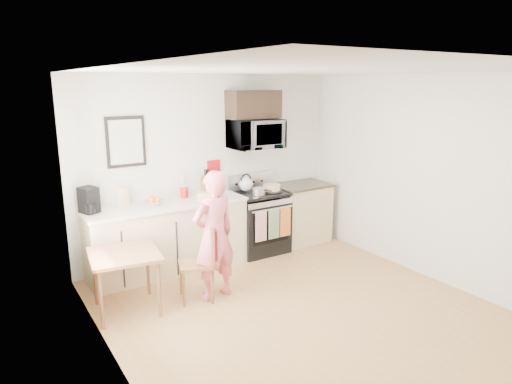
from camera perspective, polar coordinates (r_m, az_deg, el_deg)
floor at (r=5.19m, az=6.55°, el=-15.18°), size 4.60×4.60×0.00m
back_wall at (r=6.60m, az=-5.76°, el=3.11°), size 4.00×0.04×2.60m
left_wall at (r=3.81m, az=-17.11°, el=-5.18°), size 0.04×4.60×2.60m
right_wall at (r=6.15m, az=21.58°, el=1.45°), size 0.04×4.60×2.60m
ceiling at (r=4.56m, az=7.45°, el=14.87°), size 4.00×4.60×0.04m
window at (r=4.51m, az=-19.64°, el=0.78°), size 0.06×1.40×1.50m
cabinet_left at (r=6.24m, az=-10.92°, el=-5.78°), size 2.10×0.60×0.90m
countertop_left at (r=6.10m, az=-11.12°, el=-1.60°), size 2.14×0.64×0.04m
cabinet_right at (r=7.30m, az=5.56°, el=-2.74°), size 0.84×0.60×0.90m
countertop_right at (r=7.18m, az=5.64°, el=0.86°), size 0.88×0.64×0.04m
range at (r=6.84m, az=0.37°, el=-3.92°), size 0.76×0.70×1.16m
microwave at (r=6.65m, az=-0.10°, el=7.26°), size 0.76×0.51×0.42m
upper_cabinet at (r=6.66m, az=-0.32°, el=10.89°), size 0.76×0.35×0.40m
wall_art at (r=6.08m, az=-15.96°, el=6.05°), size 0.50×0.04×0.65m
wall_trivet at (r=6.61m, az=-5.31°, el=3.13°), size 0.20×0.02×0.20m
person at (r=5.30m, az=-5.26°, el=-5.45°), size 0.61×0.45×1.53m
dining_table at (r=5.23m, az=-16.12°, el=-8.13°), size 0.73×0.73×0.68m
chair at (r=5.35m, az=-6.23°, el=-7.43°), size 0.51×0.48×0.90m
knife_block at (r=6.54m, az=-6.11°, el=0.86°), size 0.17×0.19×0.24m
utensil_crock at (r=6.35m, az=-8.97°, el=0.48°), size 0.11×0.11×0.33m
fruit_bowl at (r=6.06m, az=-12.53°, el=-1.14°), size 0.30×0.30×0.11m
milk_carton at (r=5.99m, az=-16.25°, el=-0.69°), size 0.13×0.13×0.26m
coffee_maker at (r=5.88m, az=-20.14°, el=-1.04°), size 0.24×0.29×0.32m
bread_bag at (r=6.18m, az=-6.05°, el=-0.52°), size 0.32×0.26×0.11m
cake at (r=6.71m, az=1.97°, el=0.49°), size 0.31×0.31×0.10m
kettle at (r=6.71m, az=-1.25°, el=1.05°), size 0.21×0.21×0.26m
pot at (r=6.50m, az=0.38°, el=0.07°), size 0.19×0.32×0.10m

